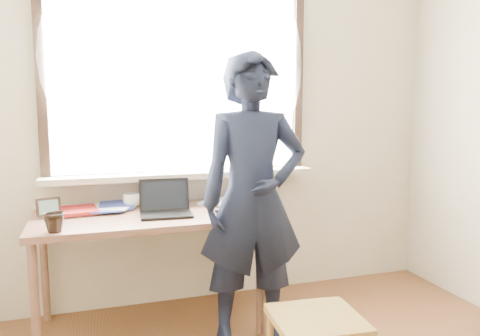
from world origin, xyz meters
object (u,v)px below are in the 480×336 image
object	(u,v)px
mug_white	(132,200)
person	(253,200)
desk	(148,226)
mug_dark	(54,223)
laptop	(165,206)
work_chair	(316,329)

from	to	relation	value
mug_white	person	xyz separation A→B (m)	(0.64, -0.58, 0.07)
desk	mug_dark	xyz separation A→B (m)	(-0.52, -0.27, 0.13)
mug_dark	laptop	bearing A→B (deg)	20.46
mug_white	person	world-z (taller)	person
laptop	work_chair	size ratio (longest dim) A/B	0.74
laptop	mug_dark	distance (m)	0.67
laptop	work_chair	bearing A→B (deg)	-60.26
laptop	person	distance (m)	0.57
mug_white	work_chair	bearing A→B (deg)	-59.32
laptop	mug_white	size ratio (longest dim) A/B	2.68
desk	work_chair	distance (m)	1.24
desk	mug_dark	size ratio (longest dim) A/B	12.25
work_chair	desk	bearing A→B (deg)	123.31
mug_dark	person	size ratio (longest dim) A/B	0.07
desk	laptop	bearing A→B (deg)	-18.15
desk	mug_white	distance (m)	0.27
person	desk	bearing A→B (deg)	153.26
mug_white	person	size ratio (longest dim) A/B	0.07
laptop	person	bearing A→B (deg)	-34.75
desk	laptop	xyz separation A→B (m)	(0.11, -0.03, 0.13)
laptop	person	size ratio (longest dim) A/B	0.19
mug_white	mug_dark	world-z (taller)	mug_dark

